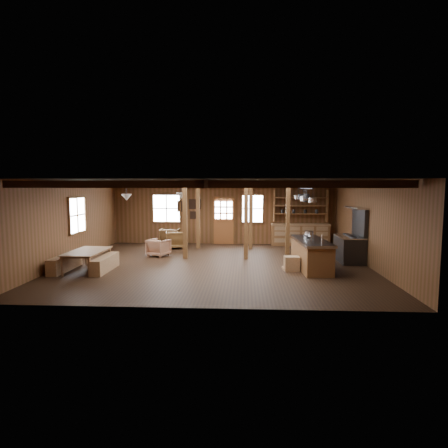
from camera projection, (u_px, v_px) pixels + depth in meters
The scene contains 22 objects.
room at pixel (216, 223), 12.43m from camera, with size 10.04×9.04×2.84m.
ceiling_joists at pixel (216, 184), 12.47m from camera, with size 9.80×8.82×0.18m.
timber_posts at pixel (234, 218), 14.47m from camera, with size 3.95×2.35×2.80m.
back_door at pixel (224, 224), 16.90m from camera, with size 1.02×0.08×2.15m.
window_back_left at pixel (167, 208), 16.98m from camera, with size 1.32×0.06×1.32m.
window_back_right at pixel (253, 209), 16.76m from camera, with size 1.02×0.06×1.32m.
window_left at pixel (77, 215), 13.18m from camera, with size 0.14×1.24×1.32m.
notice_boards at pixel (191, 208), 16.91m from camera, with size 1.08×0.03×0.90m.
back_counter at pixel (300, 232), 16.50m from camera, with size 2.55×0.60×2.45m.
pendant_lamps at pixel (156, 196), 13.46m from camera, with size 1.86×2.36×0.66m.
pot_rack at pixel (304, 197), 12.50m from camera, with size 0.44×3.00×0.46m.
kitchen_island at pixel (311, 254), 11.85m from camera, with size 1.05×2.55×1.20m.
step_stool at pixel (292, 264), 11.60m from camera, with size 0.52×0.37×0.46m, color brown.
commercial_range at pixel (351, 244), 12.99m from camera, with size 0.80×1.54×1.91m.
dining_table at pixel (88, 261), 11.64m from camera, with size 1.78×0.99×0.62m, color brown.
bench_wall at pixel (65, 263), 11.68m from camera, with size 0.33×1.75×0.48m, color brown.
bench_aisle at pixel (105, 264), 11.61m from camera, with size 0.31×1.67×0.46m, color brown.
armchair_a at pixel (175, 240), 15.75m from camera, with size 0.79×0.81×0.74m, color brown.
armchair_b at pixel (170, 237), 16.40m from camera, with size 0.82×0.84×0.76m, color brown.
armchair_c at pixel (159, 247), 14.02m from camera, with size 0.69×0.71×0.65m, color #8E5C40.
counter_pot at pixel (309, 234), 12.55m from camera, with size 0.30×0.30×0.18m, color #BABCC2.
bowl at pixel (307, 237), 12.25m from camera, with size 0.24×0.24×0.06m, color silver.
Camera 1 is at (0.96, -12.33, 2.66)m, focal length 30.00 mm.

